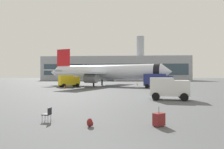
# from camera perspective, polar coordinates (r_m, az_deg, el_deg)

# --- Properties ---
(airplane_at_gate) EXTENTS (34.64, 31.70, 10.50)m
(airplane_at_gate) POSITION_cam_1_polar(r_m,az_deg,el_deg) (52.71, -2.37, 0.64)
(airplane_at_gate) COLOR silver
(airplane_at_gate) RESTS_ON ground
(service_truck) EXTENTS (5.19, 4.56, 2.90)m
(service_truck) POSITION_cam_1_polar(r_m,az_deg,el_deg) (49.17, -12.33, -1.68)
(service_truck) COLOR yellow
(service_truck) RESTS_ON ground
(fuel_truck) EXTENTS (6.35, 5.26, 3.20)m
(fuel_truck) POSITION_cam_1_polar(r_m,az_deg,el_deg) (44.78, 13.07, -1.62)
(fuel_truck) COLOR navy
(fuel_truck) RESTS_ON ground
(cargo_van) EXTENTS (4.64, 2.88, 2.60)m
(cargo_van) POSITION_cam_1_polar(r_m,az_deg,el_deg) (24.22, 15.99, -3.59)
(cargo_van) COLOR white
(cargo_van) RESTS_ON ground
(safety_cone_near) EXTENTS (0.44, 0.44, 0.62)m
(safety_cone_near) POSITION_cam_1_polar(r_m,az_deg,el_deg) (44.06, -13.52, -3.55)
(safety_cone_near) COLOR #F2590C
(safety_cone_near) RESTS_ON ground
(safety_cone_mid) EXTENTS (0.44, 0.44, 0.70)m
(safety_cone_mid) POSITION_cam_1_polar(r_m,az_deg,el_deg) (57.72, 7.31, -2.72)
(safety_cone_mid) COLOR #F2590C
(safety_cone_mid) RESTS_ON ground
(safety_cone_far) EXTENTS (0.44, 0.44, 0.74)m
(safety_cone_far) POSITION_cam_1_polar(r_m,az_deg,el_deg) (50.95, 16.33, -3.02)
(safety_cone_far) COLOR #F2590C
(safety_cone_far) RESTS_ON ground
(rolling_suitcase) EXTENTS (0.75, 0.71, 1.10)m
(rolling_suitcase) POSITION_cam_1_polar(r_m,az_deg,el_deg) (11.73, 13.36, -12.47)
(rolling_suitcase) COLOR maroon
(rolling_suitcase) RESTS_ON ground
(traveller_backpack) EXTENTS (0.36, 0.40, 0.48)m
(traveller_backpack) POSITION_cam_1_polar(r_m,az_deg,el_deg) (11.42, -6.38, -13.63)
(traveller_backpack) COLOR maroon
(traveller_backpack) RESTS_ON ground
(gate_chair) EXTENTS (0.52, 0.52, 0.86)m
(gate_chair) POSITION_cam_1_polar(r_m,az_deg,el_deg) (13.17, -18.06, -10.63)
(gate_chair) COLOR black
(gate_chair) RESTS_ON ground
(terminal_building) EXTENTS (82.82, 17.62, 25.43)m
(terminal_building) POSITION_cam_1_polar(r_m,az_deg,el_deg) (116.03, 1.04, 1.77)
(terminal_building) COLOR #9EA3AD
(terminal_building) RESTS_ON ground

